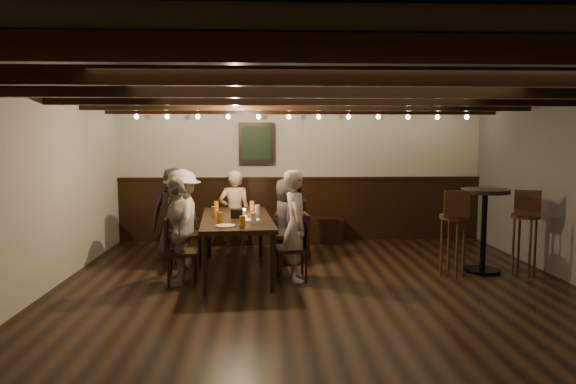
{
  "coord_description": "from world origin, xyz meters",
  "views": [
    {
      "loc": [
        -0.62,
        -5.7,
        1.84
      ],
      "look_at": [
        -0.33,
        1.3,
        1.1
      ],
      "focal_mm": 32.0,
      "sensor_mm": 36.0,
      "label": 1
    }
  ],
  "objects_px": {
    "bar_stool_left": "(453,244)",
    "chair_left_far": "(181,264)",
    "chair_right_far": "(293,260)",
    "person_bench_right": "(293,218)",
    "person_left_near": "(183,218)",
    "person_left_far": "(177,231)",
    "dining_table": "(236,222)",
    "person_bench_left": "(175,214)",
    "high_top_table": "(484,218)",
    "chair_right_near": "(285,245)",
    "bar_stool_right": "(524,243)",
    "person_right_near": "(287,221)",
    "person_bench_centre": "(235,213)",
    "chair_left_near": "(185,246)",
    "person_right_far": "(296,225)"
  },
  "relations": [
    {
      "from": "dining_table",
      "to": "person_left_near",
      "type": "distance_m",
      "value": 0.87
    },
    {
      "from": "bar_stool_right",
      "to": "person_right_near",
      "type": "bearing_deg",
      "value": -170.57
    },
    {
      "from": "person_left_near",
      "to": "bar_stool_right",
      "type": "distance_m",
      "value": 4.71
    },
    {
      "from": "bar_stool_left",
      "to": "person_right_near",
      "type": "bearing_deg",
      "value": 168.19
    },
    {
      "from": "chair_left_near",
      "to": "person_bench_right",
      "type": "bearing_deg",
      "value": 105.52
    },
    {
      "from": "chair_left_far",
      "to": "person_bench_right",
      "type": "relative_size",
      "value": 0.7
    },
    {
      "from": "chair_right_far",
      "to": "person_bench_right",
      "type": "xyz_separation_m",
      "value": [
        0.07,
        1.36,
        0.34
      ]
    },
    {
      "from": "person_left_near",
      "to": "person_right_near",
      "type": "height_order",
      "value": "person_left_near"
    },
    {
      "from": "person_bench_left",
      "to": "person_left_far",
      "type": "bearing_deg",
      "value": 96.34
    },
    {
      "from": "dining_table",
      "to": "person_bench_left",
      "type": "bearing_deg",
      "value": 135.0
    },
    {
      "from": "chair_left_near",
      "to": "bar_stool_right",
      "type": "xyz_separation_m",
      "value": [
        4.64,
        -0.63,
        0.13
      ]
    },
    {
      "from": "bar_stool_right",
      "to": "person_bench_centre",
      "type": "bearing_deg",
      "value": -175.14
    },
    {
      "from": "person_left_far",
      "to": "bar_stool_right",
      "type": "height_order",
      "value": "person_left_far"
    },
    {
      "from": "person_left_near",
      "to": "chair_right_near",
      "type": "bearing_deg",
      "value": 90.0
    },
    {
      "from": "chair_left_far",
      "to": "person_bench_left",
      "type": "xyz_separation_m",
      "value": [
        -0.3,
        1.33,
        0.44
      ]
    },
    {
      "from": "chair_right_near",
      "to": "person_bench_right",
      "type": "distance_m",
      "value": 0.59
    },
    {
      "from": "person_left_near",
      "to": "chair_left_far",
      "type": "bearing_deg",
      "value": 2.04
    },
    {
      "from": "chair_right_near",
      "to": "person_bench_right",
      "type": "relative_size",
      "value": 0.74
    },
    {
      "from": "person_bench_centre",
      "to": "person_left_far",
      "type": "relative_size",
      "value": 1.0
    },
    {
      "from": "chair_right_near",
      "to": "person_right_near",
      "type": "relative_size",
      "value": 0.7
    },
    {
      "from": "person_bench_left",
      "to": "bar_stool_right",
      "type": "bearing_deg",
      "value": 162.69
    },
    {
      "from": "chair_right_far",
      "to": "person_bench_right",
      "type": "relative_size",
      "value": 0.72
    },
    {
      "from": "person_bench_right",
      "to": "high_top_table",
      "type": "distance_m",
      "value": 2.78
    },
    {
      "from": "dining_table",
      "to": "bar_stool_left",
      "type": "bearing_deg",
      "value": -10.8
    },
    {
      "from": "person_right_near",
      "to": "high_top_table",
      "type": "height_order",
      "value": "person_right_near"
    },
    {
      "from": "dining_table",
      "to": "person_right_near",
      "type": "bearing_deg",
      "value": 30.96
    },
    {
      "from": "dining_table",
      "to": "chair_right_far",
      "type": "distance_m",
      "value": 0.95
    },
    {
      "from": "chair_right_near",
      "to": "person_left_far",
      "type": "bearing_deg",
      "value": 121.5
    },
    {
      "from": "chair_left_near",
      "to": "person_right_near",
      "type": "distance_m",
      "value": 1.51
    },
    {
      "from": "person_bench_left",
      "to": "high_top_table",
      "type": "height_order",
      "value": "person_bench_left"
    },
    {
      "from": "person_bench_right",
      "to": "person_left_near",
      "type": "bearing_deg",
      "value": 15.26
    },
    {
      "from": "person_bench_left",
      "to": "bar_stool_right",
      "type": "distance_m",
      "value": 4.98
    },
    {
      "from": "person_bench_left",
      "to": "person_left_near",
      "type": "relative_size",
      "value": 1.0
    },
    {
      "from": "bar_stool_left",
      "to": "chair_left_far",
      "type": "bearing_deg",
      "value": -167.94
    },
    {
      "from": "person_left_far",
      "to": "bar_stool_left",
      "type": "xyz_separation_m",
      "value": [
        3.59,
        0.22,
        -0.24
      ]
    },
    {
      "from": "bar_stool_left",
      "to": "person_right_far",
      "type": "bearing_deg",
      "value": -168.98
    },
    {
      "from": "chair_right_near",
      "to": "person_bench_right",
      "type": "height_order",
      "value": "person_bench_right"
    },
    {
      "from": "chair_left_far",
      "to": "high_top_table",
      "type": "bearing_deg",
      "value": 90.99
    },
    {
      "from": "person_bench_left",
      "to": "person_left_far",
      "type": "xyz_separation_m",
      "value": [
        0.27,
        -1.33,
        -0.03
      ]
    },
    {
      "from": "person_bench_centre",
      "to": "person_left_near",
      "type": "bearing_deg",
      "value": 38.66
    },
    {
      "from": "person_left_far",
      "to": "dining_table",
      "type": "bearing_deg",
      "value": 120.96
    },
    {
      "from": "dining_table",
      "to": "person_left_far",
      "type": "bearing_deg",
      "value": -149.04
    },
    {
      "from": "person_bench_left",
      "to": "person_bench_centre",
      "type": "relative_size",
      "value": 1.04
    },
    {
      "from": "person_bench_centre",
      "to": "person_left_near",
      "type": "xyz_separation_m",
      "value": [
        -0.7,
        -0.66,
        0.03
      ]
    },
    {
      "from": "chair_left_far",
      "to": "high_top_table",
      "type": "relative_size",
      "value": 0.74
    },
    {
      "from": "chair_right_far",
      "to": "bar_stool_right",
      "type": "bearing_deg",
      "value": -92.35
    },
    {
      "from": "dining_table",
      "to": "chair_left_far",
      "type": "height_order",
      "value": "chair_left_far"
    },
    {
      "from": "person_bench_right",
      "to": "person_left_far",
      "type": "relative_size",
      "value": 0.89
    },
    {
      "from": "dining_table",
      "to": "high_top_table",
      "type": "height_order",
      "value": "high_top_table"
    },
    {
      "from": "chair_right_far",
      "to": "person_left_far",
      "type": "xyz_separation_m",
      "value": [
        -1.46,
        -0.13,
        0.41
      ]
    }
  ]
}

